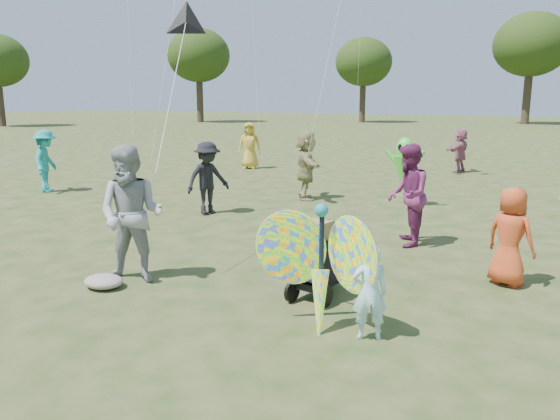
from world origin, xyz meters
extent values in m
plane|color=#51592B|center=(0.00, 0.00, 0.00)|extent=(160.00, 160.00, 0.00)
imported|color=#B4EFFF|center=(1.56, 0.13, 0.56)|extent=(0.48, 0.41, 1.11)
imported|color=#9C9DA2|center=(-2.19, 0.58, 1.03)|extent=(1.18, 1.03, 2.05)
ellipsoid|color=gray|center=(-2.42, 0.16, 0.10)|extent=(0.60, 0.49, 0.19)
imported|color=#CC4720|center=(2.91, 2.80, 0.73)|extent=(0.85, 0.74, 1.46)
imported|color=black|center=(-3.79, 5.17, 0.85)|extent=(1.06, 1.27, 1.71)
imported|color=tan|center=(-2.41, 7.89, 0.93)|extent=(1.30, 1.78, 1.86)
imported|color=#732658|center=(1.07, 4.37, 0.95)|extent=(0.94, 1.08, 1.90)
imported|color=gold|center=(-6.82, 12.93, 0.89)|extent=(1.00, 0.81, 1.77)
imported|color=teal|center=(-9.69, 5.79, 0.90)|extent=(1.14, 1.34, 1.80)
imported|color=#A75F7B|center=(0.66, 15.22, 0.80)|extent=(0.88, 1.56, 1.60)
cube|color=black|center=(0.54, 1.16, 0.55)|extent=(0.64, 0.94, 0.71)
cube|color=black|center=(0.54, 1.16, 0.22)|extent=(0.56, 0.76, 0.10)
ellipsoid|color=black|center=(0.54, 1.41, 0.88)|extent=(0.51, 0.45, 0.33)
cylinder|color=black|center=(0.30, 0.81, 0.15)|extent=(0.12, 0.30, 0.30)
cylinder|color=black|center=(0.78, 0.81, 0.15)|extent=(0.12, 0.30, 0.30)
cylinder|color=black|center=(0.54, 1.61, 0.11)|extent=(0.10, 0.23, 0.22)
cylinder|color=black|center=(0.54, 0.68, 0.98)|extent=(0.44, 0.13, 0.03)
cube|color=#9E814C|center=(0.54, 1.11, 0.96)|extent=(0.39, 0.35, 0.26)
ellipsoid|color=red|center=(0.56, 0.20, 0.94)|extent=(0.98, 0.71, 1.24)
ellipsoid|color=red|center=(1.32, 0.20, 0.94)|extent=(0.98, 0.71, 1.24)
cylinder|color=black|center=(0.94, 0.22, 0.89)|extent=(0.06, 0.06, 1.00)
cone|color=red|center=(0.99, 0.05, 0.30)|extent=(0.36, 0.49, 0.93)
sphere|color=teal|center=(0.94, 0.20, 1.44)|extent=(0.16, 0.16, 0.16)
cone|color=black|center=(-2.79, 3.04, 4.05)|extent=(0.89, 0.62, 0.81)
cylinder|color=silver|center=(-2.29, 1.86, 2.85)|extent=(1.02, 2.37, 2.41)
cone|color=#48D933|center=(0.18, 8.09, 0.80)|extent=(0.56, 0.56, 0.95)
ellipsoid|color=#48D933|center=(0.18, 8.09, 1.45)|extent=(0.44, 0.39, 0.57)
ellipsoid|color=black|center=(0.09, 7.91, 1.50)|extent=(0.10, 0.05, 0.17)
ellipsoid|color=black|center=(0.27, 7.91, 1.50)|extent=(0.10, 0.05, 0.17)
cylinder|color=#48D933|center=(-0.12, 8.09, 1.20)|extent=(0.43, 0.10, 0.49)
cylinder|color=#48D933|center=(0.48, 8.09, 1.20)|extent=(0.43, 0.10, 0.49)
cylinder|color=silver|center=(0.48, 7.89, 0.20)|extent=(0.61, 0.41, 0.41)
cylinder|color=silver|center=(-1.93, 9.04, 5.27)|extent=(0.15, 4.08, 7.93)
cylinder|color=#3A2D21|center=(-30.00, 45.00, 2.10)|extent=(0.70, 0.70, 4.20)
ellipsoid|color=#2B4214|center=(-30.00, 45.00, 7.00)|extent=(6.60, 6.60, 5.61)
cylinder|color=#3A2D21|center=(-14.00, 52.00, 1.89)|extent=(0.63, 0.63, 3.78)
ellipsoid|color=#2B4214|center=(-14.00, 52.00, 6.30)|extent=(5.94, 5.94, 5.05)
cylinder|color=#3A2D21|center=(2.00, 55.00, 2.31)|extent=(0.77, 0.77, 4.62)
ellipsoid|color=#2B4214|center=(2.00, 55.00, 7.70)|extent=(7.26, 7.26, 6.17)
cylinder|color=#3A2D21|center=(-42.00, 30.00, 1.78)|extent=(0.59, 0.59, 3.57)
camera|label=1|loc=(3.11, -5.61, 2.74)|focal=35.00mm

